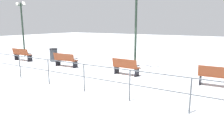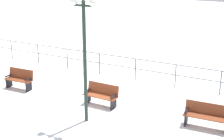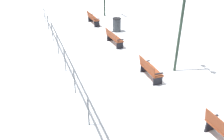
{
  "view_description": "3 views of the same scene",
  "coord_description": "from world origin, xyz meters",
  "px_view_note": "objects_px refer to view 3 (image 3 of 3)",
  "views": [
    {
      "loc": [
        -10.02,
        -5.52,
        2.68
      ],
      "look_at": [
        -1.35,
        0.06,
        0.49
      ],
      "focal_mm": 35.37,
      "sensor_mm": 36.0,
      "label": 1
    },
    {
      "loc": [
        10.86,
        6.36,
        5.66
      ],
      "look_at": [
        -1.87,
        -0.45,
        0.94
      ],
      "focal_mm": 53.48,
      "sensor_mm": 36.0,
      "label": 2
    },
    {
      "loc": [
        -4.91,
        -8.02,
        5.42
      ],
      "look_at": [
        -1.76,
        0.34,
        0.57
      ],
      "focal_mm": 37.75,
      "sensor_mm": 36.0,
      "label": 3
    }
  ],
  "objects_px": {
    "bench_third": "(150,69)",
    "bench_fifth": "(93,18)",
    "lamppost_middle": "(184,5)",
    "bench_second": "(224,132)",
    "bench_fourth": "(114,38)",
    "trash_bin": "(117,25)"
  },
  "relations": [
    {
      "from": "bench_third",
      "to": "bench_fifth",
      "type": "distance_m",
      "value": 8.54
    },
    {
      "from": "bench_fifth",
      "to": "lamppost_middle",
      "type": "height_order",
      "value": "lamppost_middle"
    },
    {
      "from": "bench_second",
      "to": "bench_fifth",
      "type": "height_order",
      "value": "bench_second"
    },
    {
      "from": "bench_fifth",
      "to": "lamppost_middle",
      "type": "xyz_separation_m",
      "value": [
        1.61,
        -8.32,
        2.63
      ]
    },
    {
      "from": "bench_fifth",
      "to": "lamppost_middle",
      "type": "distance_m",
      "value": 8.88
    },
    {
      "from": "lamppost_middle",
      "to": "bench_fifth",
      "type": "bearing_deg",
      "value": 100.96
    },
    {
      "from": "bench_fifth",
      "to": "lamppost_middle",
      "type": "bearing_deg",
      "value": -81.25
    },
    {
      "from": "bench_fifth",
      "to": "bench_fourth",
      "type": "bearing_deg",
      "value": -91.73
    },
    {
      "from": "bench_second",
      "to": "bench_fourth",
      "type": "distance_m",
      "value": 8.55
    },
    {
      "from": "trash_bin",
      "to": "lamppost_middle",
      "type": "bearing_deg",
      "value": -85.33
    },
    {
      "from": "bench_fourth",
      "to": "bench_second",
      "type": "bearing_deg",
      "value": -91.5
    },
    {
      "from": "trash_bin",
      "to": "bench_fifth",
      "type": "bearing_deg",
      "value": 117.84
    },
    {
      "from": "bench_fifth",
      "to": "lamppost_middle",
      "type": "relative_size",
      "value": 0.36
    },
    {
      "from": "bench_third",
      "to": "lamppost_middle",
      "type": "relative_size",
      "value": 0.32
    },
    {
      "from": "bench_second",
      "to": "lamppost_middle",
      "type": "height_order",
      "value": "lamppost_middle"
    },
    {
      "from": "bench_second",
      "to": "bench_fourth",
      "type": "height_order",
      "value": "bench_second"
    },
    {
      "from": "bench_third",
      "to": "bench_fourth",
      "type": "relative_size",
      "value": 0.89
    },
    {
      "from": "bench_third",
      "to": "bench_fourth",
      "type": "height_order",
      "value": "bench_third"
    },
    {
      "from": "trash_bin",
      "to": "bench_second",
      "type": "bearing_deg",
      "value": -94.38
    },
    {
      "from": "bench_second",
      "to": "bench_fourth",
      "type": "bearing_deg",
      "value": 89.46
    },
    {
      "from": "bench_fifth",
      "to": "trash_bin",
      "type": "xyz_separation_m",
      "value": [
        1.1,
        -2.09,
        -0.02
      ]
    },
    {
      "from": "bench_second",
      "to": "trash_bin",
      "type": "xyz_separation_m",
      "value": [
        0.82,
        10.74,
        -0.01
      ]
    }
  ]
}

